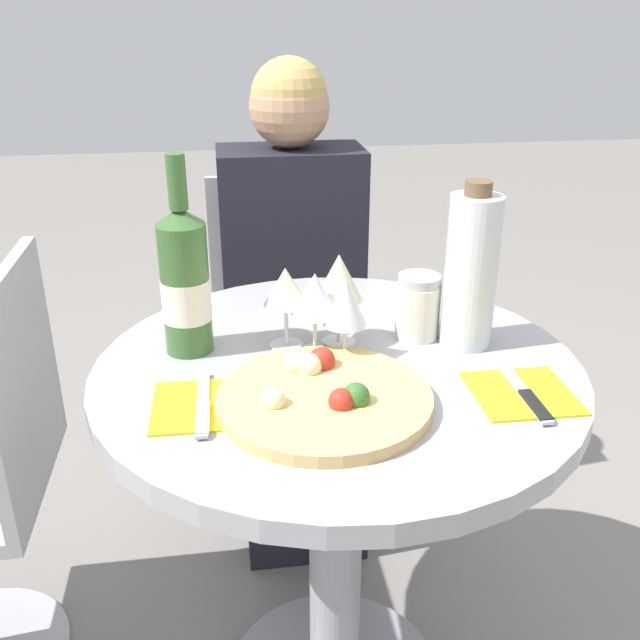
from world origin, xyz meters
name	(u,v)px	position (x,y,z in m)	size (l,w,h in m)	color
dining_table	(337,457)	(0.00, 0.00, 0.57)	(0.81, 0.81, 0.76)	gray
chair_behind_diner	(291,345)	(-0.01, 0.73, 0.44)	(0.42, 0.42, 0.88)	#ADADB2
seated_diner	(296,332)	(-0.01, 0.59, 0.54)	(0.35, 0.42, 1.20)	black
pizza_large	(323,396)	(-0.04, -0.13, 0.77)	(0.32, 0.32, 0.05)	#DBB26B
wine_bottle	(185,282)	(-0.24, 0.09, 0.88)	(0.08, 0.08, 0.34)	#38602D
tall_carafe	(471,271)	(0.23, 0.05, 0.89)	(0.09, 0.09, 0.29)	silver
sugar_shaker	(418,307)	(0.16, 0.09, 0.81)	(0.08, 0.08, 0.12)	silver
wine_glass_front_right	(345,304)	(0.01, 0.01, 0.86)	(0.07, 0.07, 0.14)	silver
wine_glass_back_right	(339,279)	(0.01, 0.08, 0.88)	(0.08, 0.08, 0.16)	silver
wine_glass_center	(315,295)	(-0.03, 0.04, 0.86)	(0.08, 0.08, 0.14)	silver
wine_glass_back_left	(286,288)	(-0.08, 0.08, 0.87)	(0.08, 0.08, 0.14)	silver
place_setting_left	(203,406)	(-0.22, -0.11, 0.76)	(0.15, 0.19, 0.01)	yellow
place_setting_right	(523,393)	(0.26, -0.15, 0.76)	(0.15, 0.19, 0.01)	yellow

